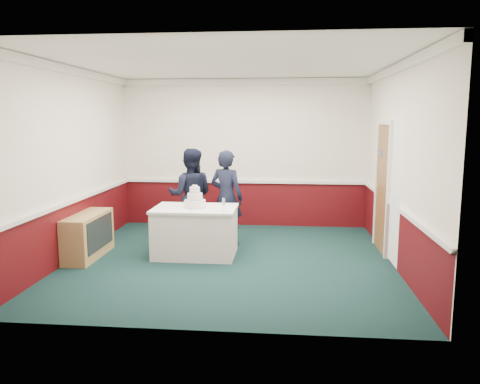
# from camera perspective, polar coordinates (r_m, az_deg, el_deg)

# --- Properties ---
(ground) EXTENTS (5.00, 5.00, 0.00)m
(ground) POSITION_cam_1_polar(r_m,az_deg,el_deg) (7.42, -1.21, -8.29)
(ground) COLOR #143131
(ground) RESTS_ON ground
(room_shell) EXTENTS (5.00, 5.00, 3.00)m
(room_shell) POSITION_cam_1_polar(r_m,az_deg,el_deg) (7.69, -0.14, 7.21)
(room_shell) COLOR white
(room_shell) RESTS_ON ground
(sideboard) EXTENTS (0.41, 1.20, 0.70)m
(sideboard) POSITION_cam_1_polar(r_m,az_deg,el_deg) (7.88, -18.01, -5.07)
(sideboard) COLOR #A77F51
(sideboard) RESTS_ON ground
(cake_table) EXTENTS (1.32, 0.92, 0.79)m
(cake_table) POSITION_cam_1_polar(r_m,az_deg,el_deg) (7.61, -5.47, -4.77)
(cake_table) COLOR white
(cake_table) RESTS_ON ground
(wedding_cake) EXTENTS (0.35, 0.35, 0.36)m
(wedding_cake) POSITION_cam_1_polar(r_m,az_deg,el_deg) (7.50, -5.52, -1.06)
(wedding_cake) COLOR white
(wedding_cake) RESTS_ON cake_table
(cake_knife) EXTENTS (0.09, 0.21, 0.00)m
(cake_knife) POSITION_cam_1_polar(r_m,az_deg,el_deg) (7.34, -6.03, -2.15)
(cake_knife) COLOR silver
(cake_knife) RESTS_ON cake_table
(champagne_flute) EXTENTS (0.05, 0.05, 0.21)m
(champagne_flute) POSITION_cam_1_polar(r_m,az_deg,el_deg) (7.15, -2.01, -1.29)
(champagne_flute) COLOR silver
(champagne_flute) RESTS_ON cake_table
(person_man) EXTENTS (0.86, 0.70, 1.68)m
(person_man) POSITION_cam_1_polar(r_m,az_deg,el_deg) (8.42, -6.03, -0.41)
(person_man) COLOR black
(person_man) RESTS_ON ground
(person_woman) EXTENTS (0.71, 0.59, 1.67)m
(person_woman) POSITION_cam_1_polar(r_m,az_deg,el_deg) (8.18, -1.66, -0.68)
(person_woman) COLOR black
(person_woman) RESTS_ON ground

